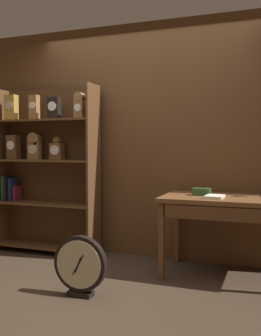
{
  "coord_description": "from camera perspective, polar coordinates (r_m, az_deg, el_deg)",
  "views": [
    {
      "loc": [
        1.35,
        -2.87,
        1.24
      ],
      "look_at": [
        0.03,
        0.68,
        1.03
      ],
      "focal_mm": 41.82,
      "sensor_mm": 36.0,
      "label": 1
    }
  ],
  "objects": [
    {
      "name": "ground_plane",
      "position": [
        3.41,
        -4.79,
        -18.13
      ],
      "size": [
        10.0,
        10.0,
        0.0
      ],
      "primitive_type": "plane",
      "color": "#3D2D21"
    },
    {
      "name": "back_wood_panel",
      "position": [
        4.38,
        2.35,
        4.0
      ],
      "size": [
        4.8,
        0.05,
        2.6
      ],
      "primitive_type": "cube",
      "color": "brown",
      "rests_on": "ground"
    },
    {
      "name": "bookshelf",
      "position": [
        4.67,
        -12.42,
        0.32
      ],
      "size": [
        1.26,
        0.33,
        1.92
      ],
      "color": "brown",
      "rests_on": "ground"
    },
    {
      "name": "workbench",
      "position": [
        3.78,
        14.28,
        -5.46
      ],
      "size": [
        1.27,
        0.7,
        0.76
      ],
      "color": "brown",
      "rests_on": "ground"
    },
    {
      "name": "toolbox_small",
      "position": [
        3.85,
        10.32,
        -3.44
      ],
      "size": [
        0.17,
        0.09,
        0.07
      ],
      "primitive_type": "cube",
      "color": "#2D5123",
      "rests_on": "workbench"
    },
    {
      "name": "open_repair_manual",
      "position": [
        3.69,
        12.16,
        -4.1
      ],
      "size": [
        0.17,
        0.23,
        0.02
      ],
      "primitive_type": "cube",
      "rotation": [
        0.0,
        0.0,
        -0.06
      ],
      "color": "silver",
      "rests_on": "workbench"
    },
    {
      "name": "round_clock_large",
      "position": [
        3.34,
        -7.35,
        -13.91
      ],
      "size": [
        0.46,
        0.11,
        0.5
      ],
      "color": "black",
      "rests_on": "ground"
    }
  ]
}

